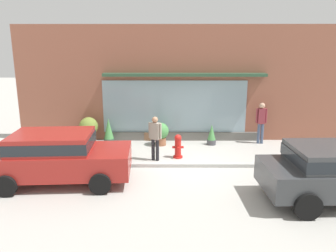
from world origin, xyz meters
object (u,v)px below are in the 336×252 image
(pedestrian_passerby, at_px, (261,120))
(potted_plant_window_left, at_px, (109,131))
(fire_hydrant, at_px, (178,146))
(potted_plant_by_entrance, at_px, (161,133))
(parked_car_red, at_px, (58,155))
(pedestrian_with_handbag, at_px, (155,135))
(potted_plant_doorstep, at_px, (89,128))
(potted_plant_near_hydrant, at_px, (212,135))

(pedestrian_passerby, distance_m, potted_plant_window_left, 6.31)
(fire_hydrant, relative_size, potted_plant_by_entrance, 0.93)
(fire_hydrant, bearing_deg, parked_car_red, -148.22)
(pedestrian_with_handbag, height_order, potted_plant_doorstep, pedestrian_with_handbag)
(fire_hydrant, relative_size, potted_plant_window_left, 0.83)
(pedestrian_passerby, xyz_separation_m, parked_car_red, (-7.05, -4.05, -0.13))
(fire_hydrant, height_order, potted_plant_window_left, potted_plant_window_left)
(pedestrian_with_handbag, xyz_separation_m, potted_plant_by_entrance, (0.16, 1.83, -0.39))
(potted_plant_near_hydrant, height_order, potted_plant_window_left, potted_plant_window_left)
(pedestrian_with_handbag, bearing_deg, fire_hydrant, -139.65)
(parked_car_red, bearing_deg, potted_plant_doorstep, 87.26)
(pedestrian_with_handbag, distance_m, potted_plant_by_entrance, 1.87)
(parked_car_red, height_order, potted_plant_doorstep, parked_car_red)
(parked_car_red, bearing_deg, fire_hydrant, 28.19)
(parked_car_red, xyz_separation_m, potted_plant_by_entrance, (2.93, 3.78, -0.34))
(parked_car_red, xyz_separation_m, potted_plant_doorstep, (-0.06, 4.04, -0.24))
(fire_hydrant, xyz_separation_m, pedestrian_passerby, (3.46, 1.82, 0.56))
(pedestrian_passerby, relative_size, potted_plant_window_left, 1.64)
(fire_hydrant, bearing_deg, potted_plant_near_hydrant, 48.98)
(parked_car_red, xyz_separation_m, potted_plant_near_hydrant, (5.01, 3.86, -0.46))
(parked_car_red, bearing_deg, potted_plant_by_entrance, 48.63)
(parked_car_red, bearing_deg, pedestrian_passerby, 26.24)
(pedestrian_passerby, height_order, potted_plant_near_hydrant, pedestrian_passerby)
(fire_hydrant, relative_size, parked_car_red, 0.21)
(fire_hydrant, xyz_separation_m, pedestrian_with_handbag, (-0.83, -0.28, 0.48))
(potted_plant_doorstep, bearing_deg, pedestrian_passerby, 0.05)
(potted_plant_doorstep, bearing_deg, potted_plant_by_entrance, -5.02)
(pedestrian_with_handbag, bearing_deg, parked_car_red, 57.16)
(parked_car_red, distance_m, potted_plant_doorstep, 4.05)
(potted_plant_near_hydrant, bearing_deg, potted_plant_by_entrance, -177.80)
(potted_plant_doorstep, relative_size, potted_plant_by_entrance, 1.18)
(fire_hydrant, relative_size, potted_plant_doorstep, 0.79)
(pedestrian_passerby, xyz_separation_m, potted_plant_near_hydrant, (-2.04, -0.19, -0.59))
(pedestrian_passerby, distance_m, potted_plant_near_hydrant, 2.13)
(pedestrian_passerby, distance_m, potted_plant_doorstep, 7.12)
(pedestrian_passerby, distance_m, potted_plant_by_entrance, 4.16)
(pedestrian_with_handbag, height_order, parked_car_red, pedestrian_with_handbag)
(potted_plant_window_left, bearing_deg, pedestrian_passerby, -0.19)
(potted_plant_near_hydrant, distance_m, potted_plant_window_left, 4.26)
(pedestrian_passerby, relative_size, parked_car_red, 0.41)
(potted_plant_by_entrance, bearing_deg, parked_car_red, -127.78)
(potted_plant_by_entrance, bearing_deg, pedestrian_passerby, 3.72)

